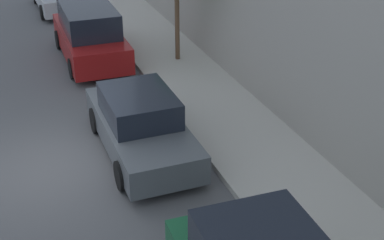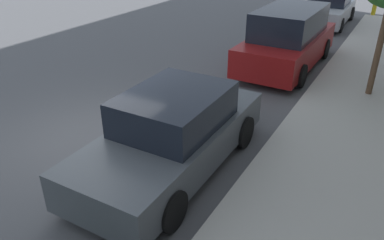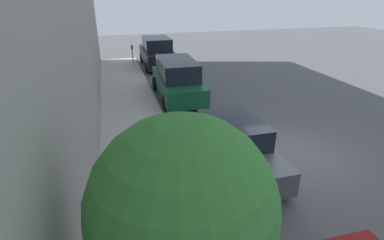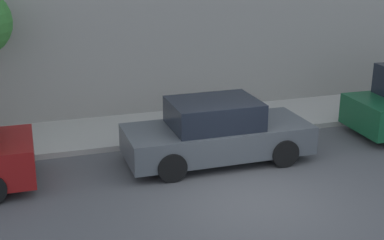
{
  "view_description": "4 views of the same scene",
  "coord_description": "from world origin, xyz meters",
  "views": [
    {
      "loc": [
        -0.71,
        -11.15,
        6.83
      ],
      "look_at": [
        3.25,
        -0.69,
        1.0
      ],
      "focal_mm": 50.0,
      "sensor_mm": 36.0,
      "label": 1
    },
    {
      "loc": [
        5.49,
        -5.05,
        4.17
      ],
      "look_at": [
        2.46,
        0.2,
        1.0
      ],
      "focal_mm": 35.0,
      "sensor_mm": 36.0,
      "label": 2
    },
    {
      "loc": [
        5.49,
        7.43,
        5.05
      ],
      "look_at": [
        3.02,
        -1.43,
        1.0
      ],
      "focal_mm": 28.0,
      "sensor_mm": 36.0,
      "label": 3
    },
    {
      "loc": [
        -9.27,
        4.28,
        5.07
      ],
      "look_at": [
        2.49,
        0.53,
        1.0
      ],
      "focal_mm": 50.0,
      "sensor_mm": 36.0,
      "label": 4
    }
  ],
  "objects": [
    {
      "name": "parked_sedan_third",
      "position": [
        2.18,
        0.0,
        0.72
      ],
      "size": [
        1.92,
        4.51,
        1.54
      ],
      "color": "#4C5156",
      "rests_on": "ground_plane"
    },
    {
      "name": "parked_suv_nearest",
      "position": [
        2.21,
        -13.41,
        0.93
      ],
      "size": [
        2.08,
        4.8,
        1.98
      ],
      "color": "black",
      "rests_on": "ground_plane"
    },
    {
      "name": "parking_meter_near",
      "position": [
        3.95,
        -12.94,
        1.08
      ],
      "size": [
        0.11,
        0.15,
        1.52
      ],
      "color": "#ADADB2",
      "rests_on": "sidewalk"
    },
    {
      "name": "ground_plane",
      "position": [
        0.0,
        0.0,
        0.0
      ],
      "size": [
        60.0,
        60.0,
        0.0
      ],
      "primitive_type": "plane",
      "color": "#515154"
    },
    {
      "name": "parked_minivan_second",
      "position": [
        2.33,
        -6.6,
        0.92
      ],
      "size": [
        2.04,
        4.95,
        1.9
      ],
      "color": "#14512D",
      "rests_on": "ground_plane"
    },
    {
      "name": "street_tree",
      "position": [
        4.99,
        5.33,
        3.22
      ],
      "size": [
        1.74,
        1.74,
        3.97
      ],
      "color": "brown",
      "rests_on": "sidewalk"
    },
    {
      "name": "sidewalk",
      "position": [
        4.79,
        0.0,
        0.07
      ],
      "size": [
        2.59,
        32.0,
        0.15
      ],
      "color": "#B2ADA3",
      "rests_on": "ground_plane"
    }
  ]
}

